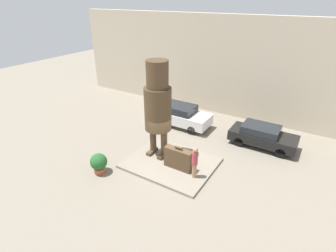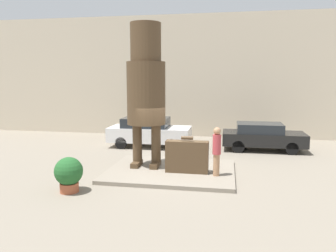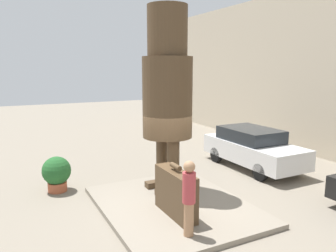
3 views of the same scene
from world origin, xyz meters
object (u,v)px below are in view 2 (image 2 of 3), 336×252
statue_figure (146,84)px  tourist (217,149)px  giant_suitcase (187,156)px  planter_pot (69,173)px  parked_car_white (149,131)px  parked_car_black (262,136)px

statue_figure → tourist: bearing=-17.5°
statue_figure → giant_suitcase: statue_figure is taller
tourist → planter_pot: 5.08m
parked_car_white → parked_car_black: bearing=1.1°
giant_suitcase → parked_car_black: (3.18, 5.00, 0.00)m
parked_car_black → statue_figure: bearing=-138.1°
tourist → parked_car_black: bearing=68.3°
statue_figure → parked_car_white: bearing=102.4°
parked_car_white → giant_suitcase: bearing=-61.7°
tourist → parked_car_black: size_ratio=0.44×
giant_suitcase → tourist: 1.18m
tourist → planter_pot: bearing=-154.6°
giant_suitcase → planter_pot: giant_suitcase is taller
statue_figure → parked_car_white: size_ratio=1.30×
giant_suitcase → parked_car_white: 5.54m
giant_suitcase → parked_car_white: bearing=118.3°
statue_figure → planter_pot: 4.48m
statue_figure → parked_car_white: 5.05m
parked_car_white → planter_pot: parked_car_white is taller
giant_suitcase → parked_car_black: bearing=57.5°
tourist → planter_pot: tourist is taller
parked_car_black → planter_pot: parked_car_black is taller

